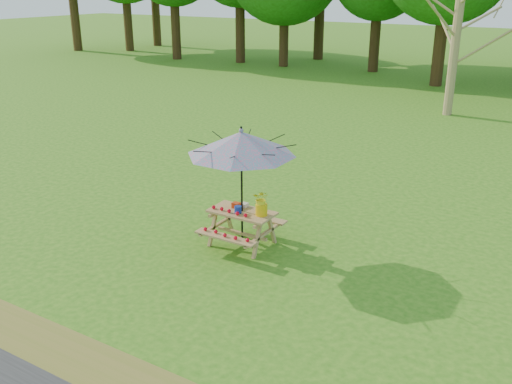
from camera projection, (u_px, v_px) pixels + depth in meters
The scene contains 6 objects.
ground at pixel (54, 230), 11.22m from camera, with size 120.00×120.00×0.00m, color #2B6914.
picnic_table at pixel (242, 228), 10.50m from camera, with size 1.20×1.32×0.67m.
patio_umbrella at pixel (241, 143), 9.94m from camera, with size 2.55×2.55×2.25m.
produce_bins at pixel (239, 207), 10.43m from camera, with size 0.30×0.45×0.13m.
tomatoes_row at pixel (230, 211), 10.30m from camera, with size 0.77×0.13×0.07m, color red, non-canonical shape.
flower_bucket at pixel (261, 202), 10.12m from camera, with size 0.35×0.32×0.48m.
Camera 1 is at (8.74, -6.69, 4.60)m, focal length 40.00 mm.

